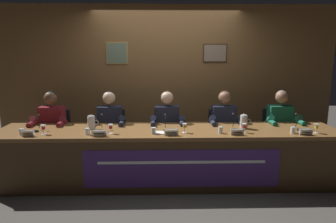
# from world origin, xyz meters

# --- Properties ---
(ground_plane) EXTENTS (12.00, 12.00, 0.00)m
(ground_plane) POSITION_xyz_m (0.00, 0.00, 0.00)
(ground_plane) COLOR #4C4742
(wall_back_panelled) EXTENTS (5.89, 0.14, 2.60)m
(wall_back_panelled) POSITION_xyz_m (-0.00, 1.32, 1.30)
(wall_back_panelled) COLOR brown
(wall_back_panelled) RESTS_ON ground_plane
(conference_table) EXTENTS (4.69, 0.88, 0.76)m
(conference_table) POSITION_xyz_m (0.00, -0.13, 0.54)
(conference_table) COLOR brown
(conference_table) RESTS_ON ground_plane
(chair_far_left) EXTENTS (0.44, 0.45, 0.90)m
(chair_far_left) POSITION_xyz_m (-1.76, 0.62, 0.44)
(chair_far_left) COLOR black
(chair_far_left) RESTS_ON ground_plane
(panelist_far_left) EXTENTS (0.51, 0.48, 1.23)m
(panelist_far_left) POSITION_xyz_m (-1.76, 0.42, 0.72)
(panelist_far_left) COLOR black
(panelist_far_left) RESTS_ON ground_plane
(nameplate_far_left) EXTENTS (0.15, 0.06, 0.08)m
(nameplate_far_left) POSITION_xyz_m (-1.78, -0.32, 0.80)
(nameplate_far_left) COLOR white
(nameplate_far_left) RESTS_ON conference_table
(juice_glass_far_left) EXTENTS (0.06, 0.06, 0.12)m
(juice_glass_far_left) POSITION_xyz_m (-1.62, -0.22, 0.84)
(juice_glass_far_left) COLOR white
(juice_glass_far_left) RESTS_ON conference_table
(water_cup_far_left) EXTENTS (0.06, 0.06, 0.08)m
(water_cup_far_left) POSITION_xyz_m (-1.89, -0.25, 0.80)
(water_cup_far_left) COLOR silver
(water_cup_far_left) RESTS_ON conference_table
(microphone_far_left) EXTENTS (0.06, 0.17, 0.22)m
(microphone_far_left) POSITION_xyz_m (-1.76, -0.06, 0.83)
(microphone_far_left) COLOR black
(microphone_far_left) RESTS_ON conference_table
(chair_left) EXTENTS (0.44, 0.45, 0.90)m
(chair_left) POSITION_xyz_m (-0.88, 0.62, 0.44)
(chair_left) COLOR black
(chair_left) RESTS_ON ground_plane
(panelist_left) EXTENTS (0.51, 0.48, 1.23)m
(panelist_left) POSITION_xyz_m (-0.88, 0.42, 0.72)
(panelist_left) COLOR black
(panelist_left) RESTS_ON ground_plane
(nameplate_left) EXTENTS (0.18, 0.06, 0.08)m
(nameplate_left) POSITION_xyz_m (-0.88, -0.34, 0.80)
(nameplate_left) COLOR white
(nameplate_left) RESTS_ON conference_table
(juice_glass_left) EXTENTS (0.06, 0.06, 0.12)m
(juice_glass_left) POSITION_xyz_m (-0.75, -0.20, 0.84)
(juice_glass_left) COLOR white
(juice_glass_left) RESTS_ON conference_table
(water_cup_left) EXTENTS (0.06, 0.06, 0.08)m
(water_cup_left) POSITION_xyz_m (-1.04, -0.25, 0.80)
(water_cup_left) COLOR silver
(water_cup_left) RESTS_ON conference_table
(microphone_left) EXTENTS (0.06, 0.17, 0.22)m
(microphone_left) POSITION_xyz_m (-0.91, -0.04, 0.83)
(microphone_left) COLOR black
(microphone_left) RESTS_ON conference_table
(chair_center) EXTENTS (0.44, 0.45, 0.90)m
(chair_center) POSITION_xyz_m (0.00, 0.62, 0.44)
(chair_center) COLOR black
(chair_center) RESTS_ON ground_plane
(panelist_center) EXTENTS (0.51, 0.48, 1.23)m
(panelist_center) POSITION_xyz_m (0.00, 0.42, 0.72)
(panelist_center) COLOR black
(panelist_center) RESTS_ON ground_plane
(nameplate_center) EXTENTS (0.18, 0.06, 0.08)m
(nameplate_center) POSITION_xyz_m (0.03, -0.32, 0.80)
(nameplate_center) COLOR white
(nameplate_center) RESTS_ON conference_table
(juice_glass_center) EXTENTS (0.06, 0.06, 0.12)m
(juice_glass_center) POSITION_xyz_m (0.21, -0.19, 0.84)
(juice_glass_center) COLOR white
(juice_glass_center) RESTS_ON conference_table
(water_cup_center) EXTENTS (0.06, 0.06, 0.08)m
(water_cup_center) POSITION_xyz_m (-0.19, -0.23, 0.80)
(water_cup_center) COLOR silver
(water_cup_center) RESTS_ON conference_table
(microphone_center) EXTENTS (0.06, 0.17, 0.22)m
(microphone_center) POSITION_xyz_m (-0.04, -0.07, 0.83)
(microphone_center) COLOR black
(microphone_center) RESTS_ON conference_table
(chair_right) EXTENTS (0.44, 0.45, 0.90)m
(chair_right) POSITION_xyz_m (0.88, 0.62, 0.44)
(chair_right) COLOR black
(chair_right) RESTS_ON ground_plane
(panelist_right) EXTENTS (0.51, 0.48, 1.23)m
(panelist_right) POSITION_xyz_m (0.88, 0.42, 0.72)
(panelist_right) COLOR black
(panelist_right) RESTS_ON ground_plane
(nameplate_right) EXTENTS (0.17, 0.06, 0.08)m
(nameplate_right) POSITION_xyz_m (0.88, -0.32, 0.80)
(nameplate_right) COLOR white
(nameplate_right) RESTS_ON conference_table
(juice_glass_right) EXTENTS (0.06, 0.06, 0.12)m
(juice_glass_right) POSITION_xyz_m (1.00, -0.20, 0.84)
(juice_glass_right) COLOR white
(juice_glass_right) RESTS_ON conference_table
(water_cup_right) EXTENTS (0.06, 0.06, 0.08)m
(water_cup_right) POSITION_xyz_m (0.68, -0.22, 0.80)
(water_cup_right) COLOR silver
(water_cup_right) RESTS_ON conference_table
(microphone_right) EXTENTS (0.06, 0.17, 0.22)m
(microphone_right) POSITION_xyz_m (0.91, -0.04, 0.83)
(microphone_right) COLOR black
(microphone_right) RESTS_ON conference_table
(chair_far_right) EXTENTS (0.44, 0.45, 0.90)m
(chair_far_right) POSITION_xyz_m (1.76, 0.62, 0.44)
(chair_far_right) COLOR black
(chair_far_right) RESTS_ON ground_plane
(panelist_far_right) EXTENTS (0.51, 0.48, 1.23)m
(panelist_far_right) POSITION_xyz_m (1.76, 0.42, 0.72)
(panelist_far_right) COLOR black
(panelist_far_right) RESTS_ON ground_plane
(nameplate_far_right) EXTENTS (0.16, 0.06, 0.08)m
(nameplate_far_right) POSITION_xyz_m (1.77, -0.33, 0.80)
(nameplate_far_right) COLOR white
(nameplate_far_right) RESTS_ON conference_table
(juice_glass_far_right) EXTENTS (0.06, 0.06, 0.12)m
(juice_glass_far_right) POSITION_xyz_m (1.94, -0.25, 0.84)
(juice_glass_far_right) COLOR white
(juice_glass_far_right) RESTS_ON conference_table
(water_cup_far_right) EXTENTS (0.06, 0.06, 0.08)m
(water_cup_far_right) POSITION_xyz_m (1.63, -0.25, 0.80)
(water_cup_far_right) COLOR silver
(water_cup_far_right) RESTS_ON conference_table
(microphone_far_right) EXTENTS (0.06, 0.17, 0.22)m
(microphone_far_right) POSITION_xyz_m (1.78, -0.06, 0.83)
(microphone_far_right) COLOR black
(microphone_far_right) RESTS_ON conference_table
(water_pitcher_left_side) EXTENTS (0.15, 0.10, 0.21)m
(water_pitcher_left_side) POSITION_xyz_m (-1.05, 0.02, 0.85)
(water_pitcher_left_side) COLOR silver
(water_pitcher_left_side) RESTS_ON conference_table
(water_pitcher_right_side) EXTENTS (0.15, 0.10, 0.21)m
(water_pitcher_right_side) POSITION_xyz_m (1.06, 0.02, 0.85)
(water_pitcher_right_side) COLOR silver
(water_pitcher_right_side) RESTS_ON conference_table
(document_stack_center) EXTENTS (0.21, 0.15, 0.01)m
(document_stack_center) POSITION_xyz_m (-0.06, -0.20, 0.76)
(document_stack_center) COLOR white
(document_stack_center) RESTS_ON conference_table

